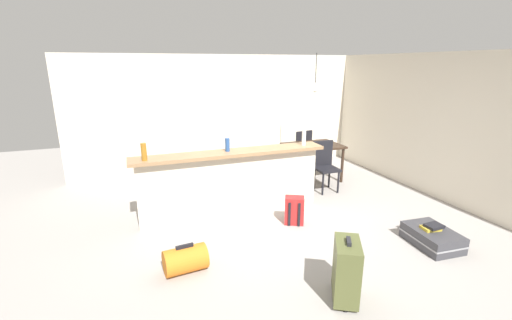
% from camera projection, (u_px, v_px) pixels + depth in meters
% --- Properties ---
extents(ground_plane, '(13.00, 13.00, 0.05)m').
position_uv_depth(ground_plane, '(282.00, 225.00, 5.10)').
color(ground_plane, gray).
extents(wall_back, '(6.60, 0.10, 2.50)m').
position_uv_depth(wall_back, '(226.00, 113.00, 7.50)').
color(wall_back, beige).
rests_on(wall_back, ground_plane).
extents(wall_right, '(0.10, 6.00, 2.50)m').
position_uv_depth(wall_right, '(432.00, 125.00, 6.04)').
color(wall_right, beige).
rests_on(wall_right, ground_plane).
extents(partition_half_wall, '(2.80, 0.20, 0.98)m').
position_uv_depth(partition_half_wall, '(232.00, 185.00, 5.25)').
color(partition_half_wall, beige).
rests_on(partition_half_wall, ground_plane).
extents(bar_countertop, '(2.96, 0.40, 0.05)m').
position_uv_depth(bar_countertop, '(231.00, 153.00, 5.11)').
color(bar_countertop, '#93704C').
rests_on(bar_countertop, partition_half_wall).
extents(bottle_amber, '(0.08, 0.08, 0.24)m').
position_uv_depth(bottle_amber, '(144.00, 152.00, 4.59)').
color(bottle_amber, '#9E661E').
rests_on(bottle_amber, bar_countertop).
extents(bottle_blue, '(0.07, 0.07, 0.20)m').
position_uv_depth(bottle_blue, '(227.00, 145.00, 5.09)').
color(bottle_blue, '#284C89').
rests_on(bottle_blue, bar_countertop).
extents(bottle_white, '(0.06, 0.06, 0.27)m').
position_uv_depth(bottle_white, '(304.00, 137.00, 5.45)').
color(bottle_white, silver).
rests_on(bottle_white, bar_countertop).
extents(dining_table, '(1.10, 0.80, 0.74)m').
position_uv_depth(dining_table, '(313.00, 149.00, 6.83)').
color(dining_table, '#332319').
rests_on(dining_table, ground_plane).
extents(dining_chair_near_partition, '(0.41, 0.41, 0.93)m').
position_uv_depth(dining_chair_near_partition, '(325.00, 163.00, 6.32)').
color(dining_chair_near_partition, black).
rests_on(dining_chair_near_partition, ground_plane).
extents(dining_chair_far_side, '(0.45, 0.45, 0.93)m').
position_uv_depth(dining_chair_far_side, '(301.00, 149.00, 7.39)').
color(dining_chair_far_side, black).
rests_on(dining_chair_far_side, ground_plane).
extents(pendant_lamp, '(0.34, 0.34, 0.72)m').
position_uv_depth(pendant_lamp, '(315.00, 86.00, 6.48)').
color(pendant_lamp, black).
extents(suitcase_flat_charcoal, '(0.54, 0.85, 0.22)m').
position_uv_depth(suitcase_flat_charcoal, '(432.00, 237.00, 4.45)').
color(suitcase_flat_charcoal, '#38383D').
rests_on(suitcase_flat_charcoal, ground_plane).
extents(suitcase_upright_olive, '(0.43, 0.50, 0.67)m').
position_uv_depth(suitcase_upright_olive, '(346.00, 270.00, 3.37)').
color(suitcase_upright_olive, '#51562D').
rests_on(suitcase_upright_olive, ground_plane).
extents(duffel_bag_orange, '(0.51, 0.35, 0.34)m').
position_uv_depth(duffel_bag_orange, '(185.00, 260.00, 3.88)').
color(duffel_bag_orange, orange).
rests_on(duffel_bag_orange, ground_plane).
extents(backpack_red, '(0.33, 0.32, 0.42)m').
position_uv_depth(backpack_red, '(294.00, 211.00, 5.05)').
color(backpack_red, red).
rests_on(backpack_red, ground_plane).
extents(book_stack, '(0.26, 0.20, 0.08)m').
position_uv_depth(book_stack, '(432.00, 227.00, 4.42)').
color(book_stack, gold).
rests_on(book_stack, suitcase_flat_charcoal).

